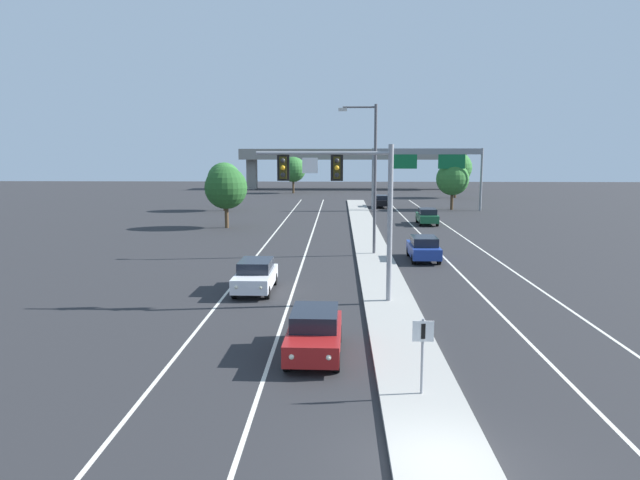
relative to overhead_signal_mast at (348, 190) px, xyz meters
The scene contains 21 objects.
ground_plane 15.53m from the overhead_signal_mast, 82.18° to the right, with size 260.00×260.00×0.00m, color #28282B.
median_island 6.60m from the overhead_signal_mast, 60.67° to the left, with size 2.40×110.00×0.15m, color #9E9B93.
lane_stripe_oncoming_center 12.09m from the overhead_signal_mast, 104.45° to the left, with size 0.14×100.00×0.01m, color silver.
lane_stripe_receding_center 13.55m from the overhead_signal_mast, 57.60° to the left, with size 0.14×100.00×0.01m, color silver.
edge_stripe_left 13.23m from the overhead_signal_mast, 119.72° to the left, with size 0.14×100.00×0.01m, color silver.
edge_stripe_right 15.45m from the overhead_signal_mast, 46.53° to the left, with size 0.14×100.00×0.01m, color silver.
overhead_signal_mast is the anchor object (origin of this frame).
median_sign_post 11.48m from the overhead_signal_mast, 79.42° to the right, with size 0.60×0.10×2.20m.
street_lamp_median 13.13m from the overhead_signal_mast, 82.11° to the left, with size 2.58×0.28×10.00m.
car_oncoming_red 8.50m from the overhead_signal_mast, 99.71° to the right, with size 1.89×4.50×1.58m.
car_oncoming_white 6.80m from the overhead_signal_mast, 153.90° to the left, with size 1.85×4.48×1.58m.
car_receding_blue 13.15m from the overhead_signal_mast, 65.43° to the left, with size 1.87×4.49×1.58m.
car_receding_green 31.99m from the overhead_signal_mast, 74.94° to the left, with size 1.92×4.51×1.58m.
car_receding_black 48.92m from the overhead_signal_mast, 84.19° to the left, with size 1.92×4.51×1.58m.
highway_sign_gantry 45.70m from the overhead_signal_mast, 77.12° to the left, with size 13.28×0.42×7.50m.
overpass_bridge 86.45m from the overhead_signal_mast, 88.68° to the left, with size 42.40×6.40×7.65m.
tree_far_left_b 75.05m from the overhead_signal_mast, 96.35° to the left, with size 4.33×4.33×6.26m.
tree_far_right_b 67.33m from the overhead_signal_mast, 74.83° to the left, with size 4.92×4.92×7.12m.
tree_far_right_c 47.59m from the overhead_signal_mast, 73.57° to the left, with size 3.99×3.99×5.78m.
tree_far_left_c 29.53m from the overhead_signal_mast, 111.64° to the left, with size 3.95×3.95×5.72m.
tree_far_left_a 45.87m from the overhead_signal_mast, 108.05° to the left, with size 4.02×4.02×5.82m.
Camera 1 is at (-2.38, -12.27, 6.98)m, focal length 32.95 mm.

